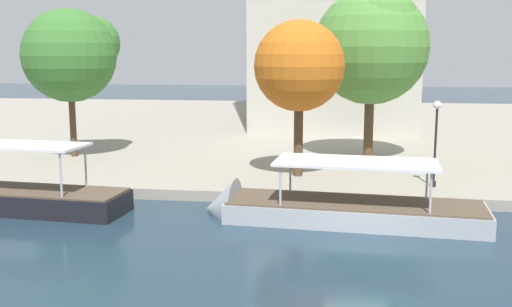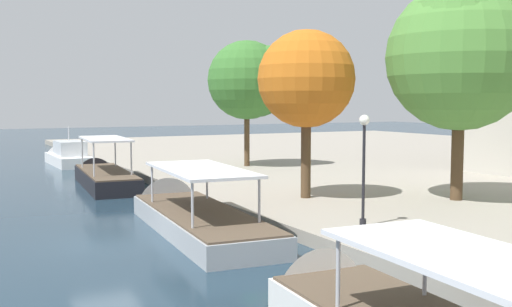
{
  "view_description": "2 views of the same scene",
  "coord_description": "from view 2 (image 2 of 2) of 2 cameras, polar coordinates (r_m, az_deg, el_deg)",
  "views": [
    {
      "loc": [
        -0.83,
        -22.16,
        7.5
      ],
      "look_at": [
        -5.13,
        9.13,
        2.11
      ],
      "focal_mm": 42.29,
      "sensor_mm": 36.0,
      "label": 1
    },
    {
      "loc": [
        22.97,
        -5.53,
        5.49
      ],
      "look_at": [
        -4.3,
        8.91,
        2.85
      ],
      "focal_mm": 42.01,
      "sensor_mm": 36.0,
      "label": 2
    }
  ],
  "objects": [
    {
      "name": "tour_boat_1",
      "position": [
        40.95,
        -14.29,
        -2.45
      ],
      "size": [
        11.54,
        3.64,
        4.22
      ],
      "rotation": [
        0.0,
        0.0,
        3.06
      ],
      "color": "black",
      "rests_on": "ground_plane"
    },
    {
      "name": "tree_0",
      "position": [
        31.77,
        18.89,
        9.21
      ],
      "size": [
        7.37,
        7.37,
        11.0
      ],
      "color": "#4C3823",
      "rests_on": "dock_promenade"
    },
    {
      "name": "tree_3",
      "position": [
        30.91,
        5.22,
        7.13
      ],
      "size": [
        5.01,
        5.01,
        8.65
      ],
      "color": "#4C3823",
      "rests_on": "dock_promenade"
    },
    {
      "name": "ground_plane",
      "position": [
        24.26,
        -14.14,
        -8.34
      ],
      "size": [
        220.0,
        220.0,
        0.0
      ],
      "primitive_type": "plane",
      "color": "#1E3342"
    },
    {
      "name": "tour_boat_2",
      "position": [
        26.52,
        -6.05,
        -6.3
      ],
      "size": [
        12.72,
        4.21,
        4.01
      ],
      "rotation": [
        0.0,
        0.0,
        3.06
      ],
      "color": "#9EA3A8",
      "rests_on": "ground_plane"
    },
    {
      "name": "tree_2",
      "position": [
        46.58,
        -0.37,
        6.92
      ],
      "size": [
        6.07,
        6.54,
        9.69
      ],
      "color": "#4C3823",
      "rests_on": "dock_promenade"
    },
    {
      "name": "lamp_post",
      "position": [
        24.06,
        10.23,
        -0.24
      ],
      "size": [
        0.42,
        0.42,
        4.45
      ],
      "color": "black",
      "rests_on": "dock_promenade"
    },
    {
      "name": "motor_yacht_0",
      "position": [
        55.67,
        -17.52,
        -0.44
      ],
      "size": [
        9.03,
        2.89,
        4.47
      ],
      "rotation": [
        0.0,
        0.0,
        3.16
      ],
      "color": "white",
      "rests_on": "ground_plane"
    }
  ]
}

